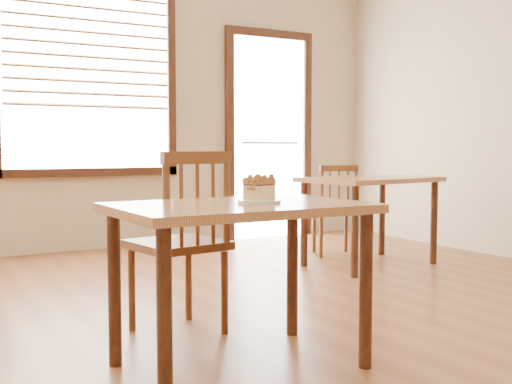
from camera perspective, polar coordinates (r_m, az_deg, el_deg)
window_right at (r=6.43m, az=-14.69°, el=11.10°), size 1.76×0.10×1.96m
entry_door at (r=7.15m, az=1.17°, el=5.56°), size 1.08×0.06×2.29m
cafe_table_main at (r=2.89m, az=-1.49°, el=-3.16°), size 1.13×0.76×0.75m
cafe_chair_main at (r=3.44m, az=-6.63°, el=-4.40°), size 0.51×0.51×0.99m
cafe_table_second at (r=5.50m, az=10.10°, el=0.17°), size 1.18×0.87×0.75m
cafe_chair_second at (r=5.96m, az=7.04°, el=-1.54°), size 0.50×0.50×0.85m
plate at (r=2.89m, az=0.29°, el=-0.86°), size 0.20×0.20×0.02m
cake_slice at (r=2.88m, az=0.25°, el=0.41°), size 0.15×0.13×0.12m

